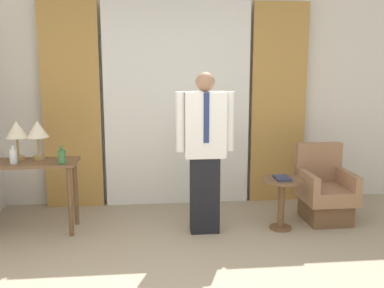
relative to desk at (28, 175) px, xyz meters
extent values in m
cube|color=silver|center=(1.67, 0.98, 0.72)|extent=(10.00, 0.06, 2.70)
cube|color=white|center=(1.67, 0.85, 0.66)|extent=(1.85, 0.06, 2.58)
cube|color=#B28442|center=(0.35, 0.85, 0.66)|extent=(0.72, 0.06, 2.58)
cube|color=#B28442|center=(2.99, 0.85, 0.66)|extent=(0.72, 0.06, 2.58)
cube|color=brown|center=(0.00, 0.00, 0.13)|extent=(1.05, 0.47, 0.03)
cylinder|color=brown|center=(0.46, -0.17, -0.26)|extent=(0.05, 0.05, 0.75)
cylinder|color=brown|center=(0.46, 0.17, -0.26)|extent=(0.05, 0.05, 0.75)
cylinder|color=#9E7F47|center=(-0.11, 0.10, 0.17)|extent=(0.13, 0.13, 0.04)
cylinder|color=#9E7F47|center=(-0.11, 0.10, 0.29)|extent=(0.02, 0.02, 0.20)
cone|color=beige|center=(-0.11, 0.10, 0.48)|extent=(0.23, 0.23, 0.18)
cylinder|color=#9E7F47|center=(0.11, 0.10, 0.17)|extent=(0.13, 0.13, 0.04)
cylinder|color=#9E7F47|center=(0.11, 0.10, 0.29)|extent=(0.02, 0.02, 0.20)
cone|color=beige|center=(0.11, 0.10, 0.48)|extent=(0.23, 0.23, 0.18)
cylinder|color=silver|center=(-0.11, -0.08, 0.22)|extent=(0.08, 0.08, 0.15)
cylinder|color=silver|center=(-0.11, -0.08, 0.31)|extent=(0.03, 0.03, 0.04)
cylinder|color=#336638|center=(0.40, -0.15, 0.22)|extent=(0.08, 0.08, 0.14)
cylinder|color=#336638|center=(0.40, -0.15, 0.31)|extent=(0.03, 0.03, 0.04)
cube|color=black|center=(1.88, -0.20, -0.22)|extent=(0.31, 0.16, 0.83)
cube|color=white|center=(1.88, -0.20, 0.54)|extent=(0.43, 0.19, 0.69)
cube|color=navy|center=(1.88, -0.31, 0.63)|extent=(0.06, 0.01, 0.52)
cylinder|color=white|center=(1.62, -0.20, 0.58)|extent=(0.09, 0.09, 0.62)
cylinder|color=white|center=(2.15, -0.20, 0.58)|extent=(0.09, 0.09, 0.62)
sphere|color=#936B51|center=(1.88, -0.20, 0.99)|extent=(0.20, 0.20, 0.20)
cube|color=brown|center=(3.33, -0.01, -0.51)|extent=(0.47, 0.53, 0.25)
cube|color=#936B4C|center=(3.33, -0.01, -0.31)|extent=(0.55, 0.62, 0.16)
cube|color=#936B4C|center=(3.33, 0.26, 0.01)|extent=(0.55, 0.10, 0.47)
cube|color=#936B4C|center=(3.09, -0.01, -0.14)|extent=(0.08, 0.62, 0.18)
cube|color=#936B4C|center=(3.57, -0.01, -0.14)|extent=(0.08, 0.62, 0.18)
cylinder|color=brown|center=(2.74, -0.20, -0.62)|extent=(0.25, 0.25, 0.02)
cylinder|color=brown|center=(2.74, -0.20, -0.36)|extent=(0.07, 0.07, 0.54)
cylinder|color=brown|center=(2.74, -0.20, -0.08)|extent=(0.45, 0.45, 0.02)
cube|color=#2D334C|center=(2.73, -0.22, -0.05)|extent=(0.15, 0.21, 0.03)
camera|label=1|loc=(1.30, -4.59, 1.14)|focal=40.00mm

